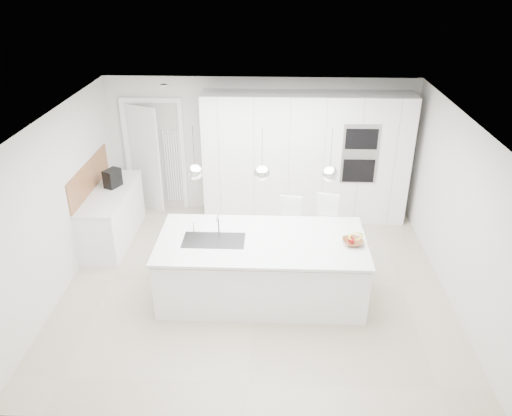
{
  "coord_description": "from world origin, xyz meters",
  "views": [
    {
      "loc": [
        0.26,
        -6.1,
        4.34
      ],
      "look_at": [
        0.0,
        0.3,
        1.1
      ],
      "focal_mm": 35.0,
      "sensor_mm": 36.0,
      "label": 1
    }
  ],
  "objects_px": {
    "island_base": "(261,270)",
    "bar_stool_right": "(327,231)",
    "fruit_bowl": "(353,242)",
    "espresso_machine": "(112,178)",
    "bar_stool_left": "(290,232)"
  },
  "relations": [
    {
      "from": "bar_stool_left",
      "to": "bar_stool_right",
      "type": "distance_m",
      "value": 0.56
    },
    {
      "from": "espresso_machine",
      "to": "island_base",
      "type": "bearing_deg",
      "value": -9.14
    },
    {
      "from": "fruit_bowl",
      "to": "espresso_machine",
      "type": "relative_size",
      "value": 0.91
    },
    {
      "from": "fruit_bowl",
      "to": "bar_stool_left",
      "type": "relative_size",
      "value": 0.26
    },
    {
      "from": "island_base",
      "to": "bar_stool_right",
      "type": "xyz_separation_m",
      "value": [
        0.98,
        0.94,
        0.12
      ]
    },
    {
      "from": "fruit_bowl",
      "to": "bar_stool_left",
      "type": "height_order",
      "value": "bar_stool_left"
    },
    {
      "from": "fruit_bowl",
      "to": "bar_stool_right",
      "type": "height_order",
      "value": "bar_stool_right"
    },
    {
      "from": "island_base",
      "to": "espresso_machine",
      "type": "height_order",
      "value": "espresso_machine"
    },
    {
      "from": "island_base",
      "to": "fruit_bowl",
      "type": "relative_size",
      "value": 10.17
    },
    {
      "from": "espresso_machine",
      "to": "bar_stool_right",
      "type": "xyz_separation_m",
      "value": [
        3.51,
        -0.76,
        -0.5
      ]
    },
    {
      "from": "fruit_bowl",
      "to": "espresso_machine",
      "type": "xyz_separation_m",
      "value": [
        -3.75,
        1.72,
        0.12
      ]
    },
    {
      "from": "fruit_bowl",
      "to": "bar_stool_right",
      "type": "bearing_deg",
      "value": 103.81
    },
    {
      "from": "fruit_bowl",
      "to": "island_base",
      "type": "bearing_deg",
      "value": 178.87
    },
    {
      "from": "bar_stool_left",
      "to": "island_base",
      "type": "bearing_deg",
      "value": -104.33
    },
    {
      "from": "island_base",
      "to": "fruit_bowl",
      "type": "bearing_deg",
      "value": -1.13
    }
  ]
}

